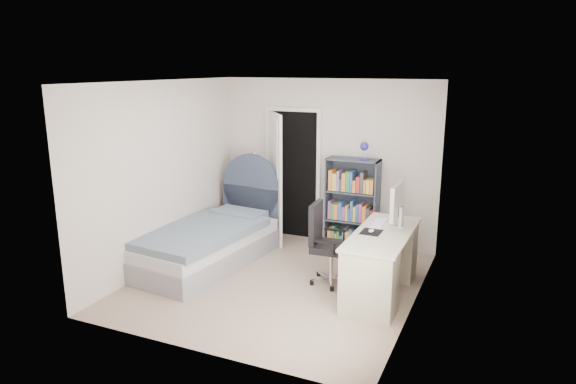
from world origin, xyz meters
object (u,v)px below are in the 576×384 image
at_px(office_chair, 325,239).
at_px(desk, 382,260).
at_px(nightstand, 246,208).
at_px(bookcase, 352,208).
at_px(bed, 211,240).
at_px(floor_lamp, 253,203).

bearing_deg(office_chair, desk, -2.82).
xyz_separation_m(nightstand, bookcase, (1.79, -0.02, 0.21)).
bearing_deg(office_chair, bookcase, 92.20).
bearing_deg(desk, nightstand, 152.04).
relative_size(bed, bookcase, 1.44).
distance_m(bed, nightstand, 1.33).
relative_size(nightstand, office_chair, 0.62).
bearing_deg(floor_lamp, bookcase, 3.88).
relative_size(floor_lamp, desk, 0.87).
bearing_deg(office_chair, bed, 179.52).
bearing_deg(bookcase, nightstand, 179.48).
xyz_separation_m(nightstand, desk, (2.58, -1.37, 0.00)).
bearing_deg(floor_lamp, nightstand, 148.11).
height_order(bed, nightstand, bed).
distance_m(bookcase, office_chair, 1.32).
distance_m(bed, bookcase, 2.11).
height_order(bed, desk, bed).
height_order(bed, floor_lamp, floor_lamp).
height_order(bed, office_chair, bed).
xyz_separation_m(bed, desk, (2.42, -0.05, 0.11)).
bearing_deg(bookcase, bed, -141.43).
height_order(nightstand, desk, desk).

